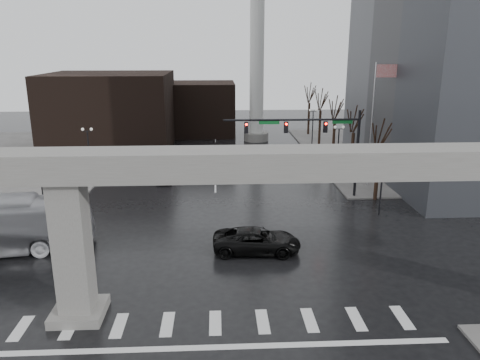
{
  "coord_description": "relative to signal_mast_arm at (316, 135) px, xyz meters",
  "views": [
    {
      "loc": [
        0.21,
        -21.68,
        13.43
      ],
      "look_at": [
        1.77,
        9.35,
        4.5
      ],
      "focal_mm": 35.0,
      "sensor_mm": 36.0,
      "label": 1
    }
  ],
  "objects": [
    {
      "name": "elevated_guideway",
      "position": [
        -7.73,
        -18.8,
        1.05
      ],
      "size": [
        48.0,
        2.6,
        8.7
      ],
      "color": "gray",
      "rests_on": "ground"
    },
    {
      "name": "sidewalk_ne",
      "position": [
        17.01,
        17.2,
        -5.75
      ],
      "size": [
        28.0,
        36.0,
        0.15
      ],
      "primitive_type": "cube",
      "color": "slate",
      "rests_on": "ground"
    },
    {
      "name": "lamp_left_1",
      "position": [
        -22.49,
        9.2,
        -2.36
      ],
      "size": [
        1.22,
        0.32,
        5.11
      ],
      "color": "black",
      "rests_on": "ground"
    },
    {
      "name": "flagpole_assembly",
      "position": [
        6.3,
        3.2,
        1.7
      ],
      "size": [
        2.06,
        0.12,
        12.0
      ],
      "color": "silver",
      "rests_on": "ground"
    },
    {
      "name": "building_far_mid",
      "position": [
        -10.99,
        33.2,
        -1.83
      ],
      "size": [
        10.0,
        10.0,
        8.0
      ],
      "primitive_type": "cube",
      "color": "black",
      "rests_on": "ground"
    },
    {
      "name": "lamp_right_2",
      "position": [
        4.51,
        23.2,
        -2.36
      ],
      "size": [
        1.22,
        0.32,
        5.11
      ],
      "color": "black",
      "rests_on": "ground"
    },
    {
      "name": "far_car",
      "position": [
        -14.18,
        6.09,
        -5.14
      ],
      "size": [
        1.81,
        4.11,
        1.38
      ],
      "primitive_type": "imported",
      "rotation": [
        0.0,
        0.0,
        0.05
      ],
      "color": "black",
      "rests_on": "ground"
    },
    {
      "name": "pickup_truck",
      "position": [
        -6.19,
        -11.48,
        -5.01
      ],
      "size": [
        6.05,
        3.09,
        1.64
      ],
      "primitive_type": "imported",
      "rotation": [
        0.0,
        0.0,
        1.51
      ],
      "color": "black",
      "rests_on": "ground"
    },
    {
      "name": "tree_right_1",
      "position": [
        5.54,
        7.22,
        -2.98
      ],
      "size": [
        1.09,
        1.61,
        7.67
      ],
      "color": "black",
      "rests_on": "ground"
    },
    {
      "name": "lamp_left_0",
      "position": [
        -22.49,
        -4.8,
        -2.36
      ],
      "size": [
        1.22,
        0.32,
        5.11
      ],
      "color": "black",
      "rests_on": "ground"
    },
    {
      "name": "tree_right_4",
      "position": [
        5.54,
        31.22,
        -2.79
      ],
      "size": [
        1.12,
        1.69,
        8.19
      ],
      "color": "black",
      "rests_on": "ground"
    },
    {
      "name": "lamp_right_0",
      "position": [
        4.51,
        -4.8,
        -2.36
      ],
      "size": [
        1.22,
        0.32,
        5.11
      ],
      "color": "black",
      "rests_on": "ground"
    },
    {
      "name": "building_far_left",
      "position": [
        -22.99,
        23.2,
        -0.83
      ],
      "size": [
        16.0,
        14.0,
        10.0
      ],
      "primitive_type": "cube",
      "color": "black",
      "rests_on": "ground"
    },
    {
      "name": "tree_right_2",
      "position": [
        5.54,
        15.22,
        -2.91
      ],
      "size": [
        1.1,
        1.63,
        7.85
      ],
      "color": "black",
      "rests_on": "ground"
    },
    {
      "name": "tree_right_3",
      "position": [
        5.54,
        23.22,
        -2.85
      ],
      "size": [
        1.11,
        1.66,
        8.02
      ],
      "color": "black",
      "rests_on": "ground"
    },
    {
      "name": "tree_right_0",
      "position": [
        5.54,
        -0.78,
        -3.04
      ],
      "size": [
        1.09,
        1.58,
        7.5
      ],
      "color": "black",
      "rests_on": "ground"
    },
    {
      "name": "smokestack",
      "position": [
        -2.99,
        27.2,
        7.52
      ],
      "size": [
        3.6,
        3.6,
        30.0
      ],
      "color": "silver",
      "rests_on": "ground"
    },
    {
      "name": "signal_mast_arm",
      "position": [
        0.0,
        0.0,
        0.0
      ],
      "size": [
        12.12,
        0.43,
        8.0
      ],
      "color": "black",
      "rests_on": "ground"
    },
    {
      "name": "ground",
      "position": [
        -8.99,
        -18.8,
        -5.83
      ],
      "size": [
        160.0,
        160.0,
        0.0
      ],
      "primitive_type": "plane",
      "color": "black",
      "rests_on": "ground"
    },
    {
      "name": "lamp_right_1",
      "position": [
        4.51,
        9.2,
        -2.36
      ],
      "size": [
        1.22,
        0.32,
        5.11
      ],
      "color": "black",
      "rests_on": "ground"
    },
    {
      "name": "lamp_left_2",
      "position": [
        -22.49,
        23.2,
        -2.36
      ],
      "size": [
        1.22,
        0.32,
        5.11
      ],
      "color": "black",
      "rests_on": "ground"
    },
    {
      "name": "sidewalk_nw",
      "position": [
        -34.99,
        17.2,
        -5.75
      ],
      "size": [
        28.0,
        36.0,
        0.15
      ],
      "primitive_type": "cube",
      "color": "slate",
      "rests_on": "ground"
    }
  ]
}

